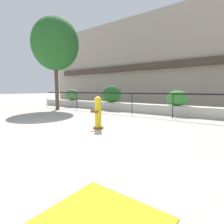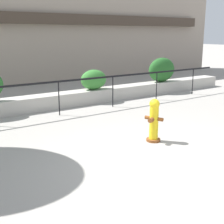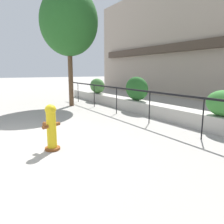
# 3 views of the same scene
# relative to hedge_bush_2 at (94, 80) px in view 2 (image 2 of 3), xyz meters

# --- Properties ---
(ground_plane) EXTENTS (120.00, 120.00, 0.00)m
(ground_plane) POSITION_rel_hedge_bush_2_xyz_m (-2.00, -6.00, -0.89)
(ground_plane) COLOR #9E9991
(planter_wall_low) EXTENTS (18.00, 0.70, 0.50)m
(planter_wall_low) POSITION_rel_hedge_bush_2_xyz_m (-2.00, 0.00, -0.64)
(planter_wall_low) COLOR #B7B2A8
(planter_wall_low) RESTS_ON ground
(fence_railing_segment) EXTENTS (15.00, 0.05, 1.15)m
(fence_railing_segment) POSITION_rel_hedge_bush_2_xyz_m (-2.00, -1.10, 0.13)
(fence_railing_segment) COLOR black
(fence_railing_segment) RESTS_ON ground
(hedge_bush_2) EXTENTS (1.07, 0.70, 0.77)m
(hedge_bush_2) POSITION_rel_hedge_bush_2_xyz_m (0.00, 0.00, 0.00)
(hedge_bush_2) COLOR #387F33
(hedge_bush_2) RESTS_ON planter_wall_low
(hedge_bush_3) EXTENTS (1.42, 0.70, 1.07)m
(hedge_bush_3) POSITION_rel_hedge_bush_2_xyz_m (3.58, 0.00, 0.15)
(hedge_bush_3) COLOR #235B23
(hedge_bush_3) RESTS_ON planter_wall_low
(fire_hydrant) EXTENTS (0.48, 0.47, 1.08)m
(fire_hydrant) POSITION_rel_hedge_bush_2_xyz_m (-1.17, -4.77, -0.33)
(fire_hydrant) COLOR brown
(fire_hydrant) RESTS_ON ground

